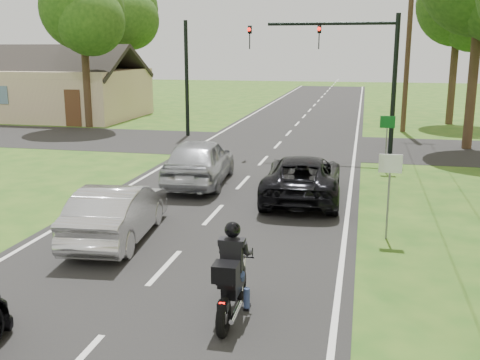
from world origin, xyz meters
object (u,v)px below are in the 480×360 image
object	(u,v)px
motorcycle_rider	(232,281)
sign_white	(390,176)
silver_suv	(199,161)
traffic_signal	(350,59)
silver_sedan	(117,212)
sign_green	(387,130)
utility_pole_far	(409,39)
dark_suv	(303,177)

from	to	relation	value
motorcycle_rider	sign_white	distance (m)	5.69
motorcycle_rider	silver_suv	xyz separation A→B (m)	(-3.36, 9.41, 0.13)
traffic_signal	silver_suv	bearing A→B (deg)	-126.28
motorcycle_rider	sign_white	world-z (taller)	sign_white
silver_sedan	sign_white	size ratio (longest dim) A/B	1.97
silver_sedan	sign_white	world-z (taller)	sign_white
sign_green	utility_pole_far	bearing A→B (deg)	83.27
silver_sedan	traffic_signal	size ratio (longest dim) A/B	0.66
silver_suv	traffic_signal	world-z (taller)	traffic_signal
silver_suv	utility_pole_far	size ratio (longest dim) A/B	0.47
dark_suv	sign_white	distance (m)	4.21
dark_suv	sign_white	bearing A→B (deg)	123.84
traffic_signal	sign_white	bearing A→B (deg)	-82.95
motorcycle_rider	sign_white	bearing A→B (deg)	59.51
silver_suv	motorcycle_rider	bearing A→B (deg)	105.01
traffic_signal	sign_green	world-z (taller)	traffic_signal
dark_suv	traffic_signal	world-z (taller)	traffic_signal
utility_pole_far	sign_green	xyz separation A→B (m)	(-1.30, -11.02, -3.49)
silver_suv	sign_white	size ratio (longest dim) A/B	2.23
motorcycle_rider	utility_pole_far	distance (m)	24.68
traffic_signal	sign_white	distance (m)	11.39
dark_suv	silver_suv	xyz separation A→B (m)	(-3.69, 1.21, 0.12)
dark_suv	utility_pole_far	size ratio (longest dim) A/B	0.49
traffic_signal	utility_pole_far	xyz separation A→B (m)	(2.86, 8.00, 0.95)
silver_suv	utility_pole_far	bearing A→B (deg)	-122.41
dark_suv	sign_white	size ratio (longest dim) A/B	2.31
silver_suv	sign_white	distance (m)	7.66
utility_pole_far	sign_green	size ratio (longest dim) A/B	4.71
dark_suv	silver_sedan	xyz separation A→B (m)	(-4.01, -4.77, 0.01)
sign_green	sign_white	bearing A→B (deg)	-91.43
silver_sedan	traffic_signal	xyz separation A→B (m)	(5.09, 12.48, 3.43)
silver_sedan	sign_green	world-z (taller)	sign_green
silver_suv	sign_white	bearing A→B (deg)	138.95
utility_pole_far	sign_white	world-z (taller)	utility_pole_far
dark_suv	sign_green	size ratio (longest dim) A/B	2.31
traffic_signal	utility_pole_far	size ratio (longest dim) A/B	0.64
utility_pole_far	sign_white	distance (m)	19.39
sign_white	utility_pole_far	bearing A→B (deg)	85.49
motorcycle_rider	silver_suv	size ratio (longest dim) A/B	0.43
silver_suv	traffic_signal	bearing A→B (deg)	-130.93
utility_pole_far	sign_green	distance (m)	11.63
dark_suv	sign_green	distance (m)	5.46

